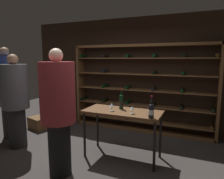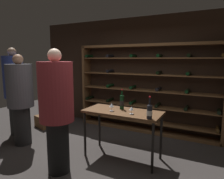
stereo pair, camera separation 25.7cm
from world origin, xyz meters
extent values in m
plane|color=#383330|center=(0.00, 0.00, 0.00)|extent=(10.15, 10.15, 0.00)
cube|color=#332319|center=(0.00, 2.08, 1.38)|extent=(5.75, 0.10, 2.76)
cube|color=brown|center=(-1.44, 1.87, 1.05)|extent=(0.06, 0.32, 2.10)
cube|color=brown|center=(1.94, 1.87, 1.05)|extent=(0.06, 0.32, 2.10)
cube|color=brown|center=(0.25, 1.87, 2.07)|extent=(3.38, 0.32, 0.06)
cube|color=brown|center=(0.25, 1.87, 0.03)|extent=(3.38, 0.32, 0.06)
cube|color=brown|center=(0.25, 1.87, 0.25)|extent=(3.30, 0.32, 0.02)
cylinder|color=#4C3314|center=(-0.07, 1.87, 0.31)|extent=(0.08, 0.30, 0.08)
cylinder|color=#4C3314|center=(1.84, 1.87, 0.31)|extent=(0.08, 0.30, 0.08)
cube|color=brown|center=(0.25, 1.87, 0.63)|extent=(3.30, 0.32, 0.02)
cylinder|color=black|center=(-1.34, 1.87, 0.69)|extent=(0.08, 0.30, 0.08)
cylinder|color=black|center=(-0.71, 1.87, 0.69)|extent=(0.08, 0.30, 0.08)
cylinder|color=black|center=(-0.07, 1.87, 0.69)|extent=(0.08, 0.30, 0.08)
cylinder|color=black|center=(0.57, 1.87, 0.69)|extent=(0.08, 0.30, 0.08)
cylinder|color=black|center=(1.20, 1.87, 0.69)|extent=(0.08, 0.30, 0.08)
cylinder|color=black|center=(1.84, 1.87, 0.69)|extent=(0.08, 0.30, 0.08)
cube|color=brown|center=(0.25, 1.87, 1.01)|extent=(3.30, 0.32, 0.02)
cylinder|color=black|center=(-0.71, 1.87, 1.07)|extent=(0.08, 0.30, 0.08)
cylinder|color=black|center=(-0.07, 1.87, 1.07)|extent=(0.08, 0.30, 0.08)
cylinder|color=black|center=(0.57, 1.87, 1.07)|extent=(0.08, 0.30, 0.08)
cylinder|color=black|center=(1.20, 1.87, 1.07)|extent=(0.08, 0.30, 0.08)
cube|color=brown|center=(0.25, 1.87, 1.39)|extent=(3.30, 0.32, 0.02)
cylinder|color=black|center=(-0.71, 1.87, 1.45)|extent=(0.08, 0.30, 0.08)
cylinder|color=black|center=(0.57, 1.87, 1.45)|extent=(0.08, 0.30, 0.08)
cylinder|color=black|center=(1.20, 1.87, 1.45)|extent=(0.08, 0.30, 0.08)
cube|color=brown|center=(0.25, 1.87, 1.77)|extent=(3.30, 0.32, 0.02)
cylinder|color=black|center=(-1.34, 1.87, 1.83)|extent=(0.08, 0.30, 0.08)
cylinder|color=black|center=(-0.71, 1.87, 1.83)|extent=(0.08, 0.30, 0.08)
cylinder|color=black|center=(-0.07, 1.87, 1.83)|extent=(0.08, 0.30, 0.08)
cylinder|color=black|center=(0.57, 1.87, 1.83)|extent=(0.08, 0.30, 0.08)
cylinder|color=black|center=(1.20, 1.87, 1.83)|extent=(0.08, 0.30, 0.08)
cylinder|color=#4C3314|center=(1.84, 1.87, 1.83)|extent=(0.08, 0.30, 0.08)
cube|color=brown|center=(0.34, 0.39, 0.84)|extent=(1.36, 0.61, 0.04)
cylinder|color=black|center=(-0.29, 0.14, 0.41)|extent=(0.04, 0.04, 0.82)
cylinder|color=black|center=(0.96, 0.14, 0.41)|extent=(0.04, 0.04, 0.82)
cylinder|color=black|center=(-0.29, 0.64, 0.41)|extent=(0.04, 0.04, 0.82)
cylinder|color=black|center=(0.96, 0.64, 0.41)|extent=(0.04, 0.04, 0.82)
cylinder|color=#262626|center=(-2.36, 0.30, 0.44)|extent=(0.29, 0.29, 0.88)
cylinder|color=#2D3D8C|center=(-2.36, 0.30, 1.35)|extent=(0.45, 0.45, 0.95)
sphere|color=tan|center=(-2.36, 0.30, 1.91)|extent=(0.19, 0.19, 0.19)
cylinder|color=black|center=(-1.74, -0.03, 0.40)|extent=(0.33, 0.33, 0.79)
cylinder|color=#4C4C51|center=(-1.74, -0.03, 1.23)|extent=(0.51, 0.51, 0.86)
sphere|color=#AD7A5B|center=(-1.74, -0.03, 1.75)|extent=(0.20, 0.20, 0.20)
cylinder|color=black|center=(-0.35, -0.50, 0.41)|extent=(0.34, 0.34, 0.82)
cylinder|color=#9E2D33|center=(-0.35, -0.50, 1.27)|extent=(0.52, 0.52, 0.89)
sphere|color=beige|center=(-0.35, -0.50, 1.81)|extent=(0.20, 0.20, 0.20)
cube|color=brown|center=(-2.15, 0.95, 0.15)|extent=(0.56, 0.46, 0.29)
cylinder|color=black|center=(0.27, 0.51, 0.98)|extent=(0.08, 0.08, 0.25)
cone|color=black|center=(0.27, 0.51, 1.12)|extent=(0.08, 0.08, 0.03)
cylinder|color=black|center=(0.27, 0.51, 1.17)|extent=(0.03, 0.03, 0.08)
cylinder|color=maroon|center=(0.27, 0.51, 1.21)|extent=(0.03, 0.03, 0.02)
cylinder|color=black|center=(0.27, 0.51, 0.97)|extent=(0.08, 0.08, 0.09)
cylinder|color=black|center=(0.89, 0.15, 0.96)|extent=(0.08, 0.08, 0.21)
cone|color=black|center=(0.89, 0.15, 1.08)|extent=(0.08, 0.08, 0.03)
cylinder|color=black|center=(0.89, 0.15, 1.14)|extent=(0.03, 0.03, 0.10)
cylinder|color=maroon|center=(0.89, 0.15, 1.20)|extent=(0.03, 0.03, 0.02)
cylinder|color=silver|center=(0.89, 0.15, 0.95)|extent=(0.09, 0.09, 0.08)
cylinder|color=silver|center=(0.17, 0.30, 0.86)|extent=(0.07, 0.07, 0.00)
cylinder|color=silver|center=(0.17, 0.30, 0.90)|extent=(0.01, 0.01, 0.07)
cone|color=silver|center=(0.17, 0.30, 0.96)|extent=(0.08, 0.08, 0.06)
cylinder|color=#590A14|center=(0.17, 0.30, 0.95)|extent=(0.04, 0.04, 0.02)
cylinder|color=silver|center=(0.55, 0.27, 0.86)|extent=(0.07, 0.07, 0.00)
cylinder|color=silver|center=(0.55, 0.27, 0.90)|extent=(0.01, 0.01, 0.06)
cone|color=silver|center=(0.55, 0.27, 0.96)|extent=(0.07, 0.07, 0.06)
cylinder|color=#590A14|center=(0.55, 0.27, 0.94)|extent=(0.04, 0.04, 0.02)
camera|label=1|loc=(1.55, -2.86, 1.76)|focal=32.63mm
camera|label=2|loc=(1.78, -2.75, 1.76)|focal=32.63mm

